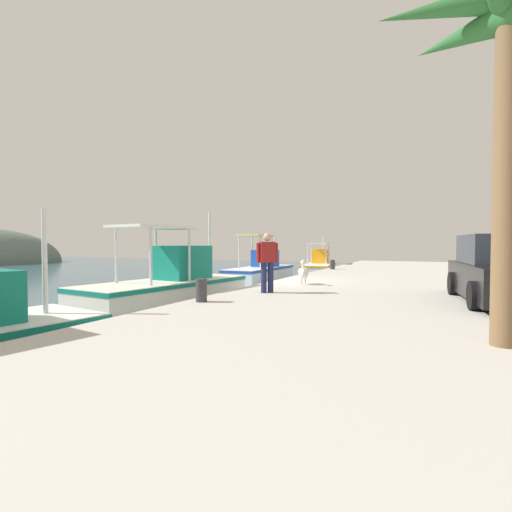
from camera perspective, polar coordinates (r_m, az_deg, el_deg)
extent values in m
cube|color=#BCB7AD|center=(13.46, 23.24, -5.81)|extent=(36.00, 10.00, 0.80)
cylinder|color=silver|center=(8.60, -28.76, -0.60)|extent=(0.10, 0.10, 2.07)
cube|color=silver|center=(13.04, -13.09, -5.62)|extent=(6.29, 2.83, 0.95)
cube|color=#0F7260|center=(12.99, -13.10, -3.90)|extent=(6.33, 2.87, 0.12)
cube|color=#0F7260|center=(13.49, -10.85, -0.91)|extent=(1.84, 1.48, 1.14)
cylinder|color=silver|center=(11.44, -15.28, -0.06)|extent=(0.08, 0.08, 1.69)
cylinder|color=silver|center=(12.58, -19.98, 0.06)|extent=(0.08, 0.08, 1.69)
cylinder|color=silver|center=(12.62, -9.83, 0.15)|extent=(0.08, 0.08, 1.69)
cylinder|color=silver|center=(13.66, -14.57, 0.25)|extent=(0.08, 0.08, 1.69)
cube|color=silver|center=(12.55, -14.93, 4.14)|extent=(2.63, 1.85, 0.08)
cylinder|color=silver|center=(14.64, -6.85, 1.74)|extent=(0.10, 0.10, 2.37)
torus|color=orange|center=(13.92, -13.21, -0.84)|extent=(0.55, 0.16, 0.54)
cube|color=white|center=(20.53, 0.61, -2.91)|extent=(5.71, 1.76, 0.90)
cube|color=#1947B7|center=(20.50, 0.61, -1.87)|extent=(5.75, 1.80, 0.12)
cube|color=#1947B7|center=(21.13, 1.39, -0.32)|extent=(1.60, 1.04, 0.91)
cylinder|color=silver|center=(19.05, 0.69, 0.55)|extent=(0.08, 0.08, 1.64)
cylinder|color=silver|center=(19.56, -2.51, 0.58)|extent=(0.08, 0.08, 1.64)
cylinder|color=silver|center=(20.47, 2.42, 0.64)|extent=(0.08, 0.08, 1.64)
cylinder|color=silver|center=(20.95, -0.60, 0.67)|extent=(0.08, 0.08, 1.64)
cube|color=#D8CC72|center=(20.00, 0.01, 3.08)|extent=(2.32, 1.28, 0.08)
cylinder|color=silver|center=(22.43, 2.81, 0.96)|extent=(0.10, 0.10, 1.81)
cube|color=white|center=(26.95, 9.35, -1.93)|extent=(5.87, 2.51, 0.77)
cube|color=orange|center=(26.93, 9.35, -1.28)|extent=(5.92, 2.56, 0.12)
cube|color=orange|center=(27.61, 9.56, -0.02)|extent=(1.72, 1.25, 0.98)
cylinder|color=silver|center=(25.56, 10.33, 0.23)|extent=(0.08, 0.08, 1.34)
cylinder|color=silver|center=(25.73, 7.66, 0.25)|extent=(0.08, 0.08, 1.34)
cylinder|color=silver|center=(27.09, 10.70, 0.32)|extent=(0.08, 0.08, 1.34)
cylinder|color=silver|center=(27.24, 8.17, 0.34)|extent=(0.08, 0.08, 1.34)
cube|color=silver|center=(26.39, 9.23, 1.82)|extent=(2.46, 1.58, 0.08)
cylinder|color=silver|center=(29.01, 9.92, 1.03)|extent=(0.10, 0.10, 1.95)
cylinder|color=tan|center=(13.02, 6.78, -3.66)|extent=(0.04, 0.04, 0.22)
cylinder|color=tan|center=(13.02, 7.31, -3.67)|extent=(0.04, 0.04, 0.22)
ellipsoid|color=white|center=(12.95, 7.03, -2.59)|extent=(0.70, 0.47, 0.40)
ellipsoid|color=silver|center=(13.00, 7.05, -2.30)|extent=(0.62, 0.50, 0.28)
cylinder|color=white|center=(12.74, 6.99, -1.67)|extent=(0.21, 0.14, 0.27)
sphere|color=white|center=(12.65, 6.97, -0.97)|extent=(0.20, 0.20, 0.16)
cone|color=#F2B272|center=(12.46, 6.92, -1.10)|extent=(0.31, 0.14, 0.07)
cylinder|color=#1E234C|center=(10.71, 2.16, -3.19)|extent=(0.16, 0.16, 0.84)
cylinder|color=#1E234C|center=(10.64, 1.16, -3.22)|extent=(0.16, 0.16, 0.84)
cube|color=maroon|center=(10.64, 1.67, 0.57)|extent=(0.47, 0.48, 0.57)
cylinder|color=maroon|center=(10.73, 2.99, 0.48)|extent=(0.10, 0.10, 0.54)
cylinder|color=maroon|center=(10.55, 0.31, 0.45)|extent=(0.10, 0.10, 0.54)
sphere|color=tan|center=(10.64, 1.67, 2.81)|extent=(0.22, 0.22, 0.22)
cylinder|color=black|center=(9.04, 29.50, -5.12)|extent=(0.62, 0.25, 0.60)
cylinder|color=black|center=(11.53, 27.04, -3.62)|extent=(0.62, 0.25, 0.60)
cube|color=black|center=(10.44, 32.75, -3.12)|extent=(4.27, 2.17, 0.76)
cube|color=#262D38|center=(10.56, 32.61, 0.85)|extent=(2.37, 1.81, 0.68)
cylinder|color=#333338|center=(9.12, -8.08, -5.03)|extent=(0.26, 0.26, 0.54)
cylinder|color=#333338|center=(20.78, 11.24, -1.24)|extent=(0.26, 0.26, 0.49)
cylinder|color=brown|center=(6.12, 33.03, 9.34)|extent=(0.32, 0.32, 4.38)
cone|color=#2D6B33|center=(7.42, 32.82, 25.11)|extent=(1.52, 0.52, 0.44)
cone|color=#2D6B33|center=(6.99, 27.82, 26.59)|extent=(1.03, 1.35, 0.44)
cone|color=#2D6B33|center=(6.76, 25.56, 30.04)|extent=(0.56, 1.67, 0.44)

